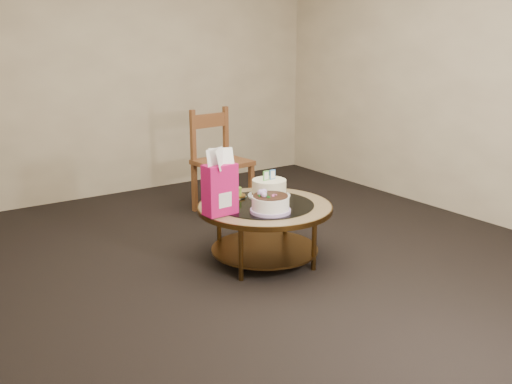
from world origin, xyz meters
TOP-DOWN VIEW (x-y plane):
  - ground at (0.00, 0.00)m, footprint 5.00×5.00m
  - room_walls at (0.00, 0.00)m, footprint 4.52×5.02m
  - coffee_table at (0.00, -0.00)m, footprint 1.02×1.02m
  - decorated_cake at (-0.08, -0.18)m, footprint 0.29×0.29m
  - cream_cake at (0.15, 0.15)m, footprint 0.33×0.33m
  - gift_bag at (-0.40, -0.02)m, footprint 0.24×0.18m
  - pillar_candle at (-0.07, 0.27)m, footprint 0.13×0.13m
  - dining_chair at (0.38, 1.30)m, footprint 0.51×0.51m

SIDE VIEW (x-z plane):
  - ground at x=0.00m, z-range 0.00..0.00m
  - coffee_table at x=0.00m, z-range 0.15..0.61m
  - pillar_candle at x=-0.07m, z-range 0.44..0.53m
  - dining_chair at x=0.38m, z-range 0.01..1.01m
  - decorated_cake at x=-0.08m, z-range 0.43..0.60m
  - cream_cake at x=0.15m, z-range 0.42..0.63m
  - gift_bag at x=-0.40m, z-range 0.46..0.92m
  - room_walls at x=0.00m, z-range 0.24..2.85m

